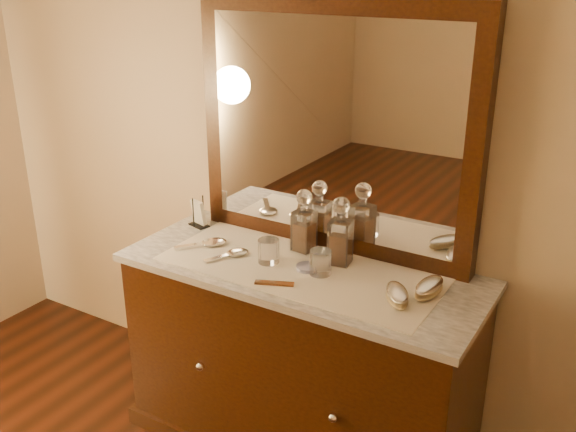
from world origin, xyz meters
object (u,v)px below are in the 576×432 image
object	(u,v)px
comb	(274,283)
decanter_right	(340,238)
brush_far	(429,288)
hand_mirror_inner	(233,253)
dresser_cabinet	(300,362)
pin_dish	(307,267)
napkin_rack	(199,214)
decanter_left	(304,227)
hand_mirror_outer	(209,243)
mirror_frame	(333,129)
brush_near	(397,295)

from	to	relation	value
comb	decanter_right	world-z (taller)	decanter_right
brush_far	hand_mirror_inner	world-z (taller)	brush_far
dresser_cabinet	pin_dish	world-z (taller)	pin_dish
decanter_right	brush_far	size ratio (longest dim) A/B	1.52
napkin_rack	decanter_left	bearing A→B (deg)	1.23
pin_dish	comb	bearing A→B (deg)	-104.04
decanter_right	hand_mirror_outer	xyz separation A→B (m)	(-0.55, -0.13, -0.10)
pin_dish	brush_far	world-z (taller)	brush_far
dresser_cabinet	mirror_frame	world-z (taller)	mirror_frame
mirror_frame	hand_mirror_inner	distance (m)	0.64
dresser_cabinet	hand_mirror_inner	size ratio (longest dim) A/B	7.08
comb	decanter_right	distance (m)	0.33
decanter_left	dresser_cabinet	bearing A→B (deg)	-63.89
dresser_cabinet	pin_dish	size ratio (longest dim) A/B	15.97
mirror_frame	hand_mirror_outer	world-z (taller)	mirror_frame
napkin_rack	decanter_left	world-z (taller)	decanter_left
comb	hand_mirror_inner	world-z (taller)	hand_mirror_inner
pin_dish	decanter_left	size ratio (longest dim) A/B	0.33
napkin_rack	hand_mirror_inner	world-z (taller)	napkin_rack
comb	decanter_right	bearing A→B (deg)	43.58
hand_mirror_outer	hand_mirror_inner	distance (m)	0.15
pin_dish	napkin_rack	xyz separation A→B (m)	(-0.64, 0.14, 0.04)
mirror_frame	comb	xyz separation A→B (m)	(-0.01, -0.42, -0.49)
hand_mirror_inner	brush_near	bearing A→B (deg)	-0.74
decanter_right	brush_near	size ratio (longest dim) A/B	1.53
comb	decanter_left	bearing A→B (deg)	77.39
dresser_cabinet	decanter_right	world-z (taller)	decanter_right
decanter_right	brush_near	distance (m)	0.36
mirror_frame	pin_dish	bearing A→B (deg)	-82.76
hand_mirror_inner	brush_far	bearing A→B (deg)	7.02
pin_dish	comb	distance (m)	0.18
comb	brush_near	bearing A→B (deg)	-7.77
napkin_rack	brush_near	distance (m)	1.05
comb	decanter_left	distance (m)	0.34
decanter_left	hand_mirror_inner	size ratio (longest dim) A/B	1.33
comb	decanter_left	xyz separation A→B (m)	(-0.06, 0.32, 0.10)
decanter_right	brush_near	bearing A→B (deg)	-28.60
pin_dish	decanter_left	xyz separation A→B (m)	(-0.10, 0.15, 0.09)
dresser_cabinet	brush_near	xyz separation A→B (m)	(0.42, -0.06, 0.47)
comb	brush_near	world-z (taller)	brush_near
decanter_left	comb	bearing A→B (deg)	-79.70
dresser_cabinet	mirror_frame	distance (m)	0.97
decanter_right	hand_mirror_outer	size ratio (longest dim) A/B	1.33
decanter_right	dresser_cabinet	bearing A→B (deg)	-136.99
comb	napkin_rack	xyz separation A→B (m)	(-0.60, 0.31, 0.05)
mirror_frame	hand_mirror_outer	xyz separation A→B (m)	(-0.43, -0.27, -0.49)
pin_dish	decanter_left	distance (m)	0.20
decanter_left	brush_near	world-z (taller)	decanter_left
mirror_frame	brush_near	xyz separation A→B (m)	(0.42, -0.31, -0.47)
dresser_cabinet	comb	xyz separation A→B (m)	(-0.01, -0.18, 0.45)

